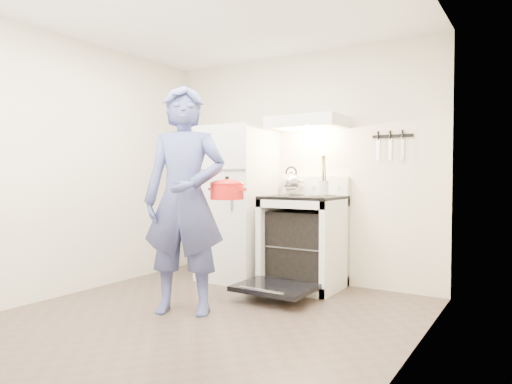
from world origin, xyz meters
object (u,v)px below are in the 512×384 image
refrigerator (237,203)px  person (185,200)px  stove_body (303,243)px  tea_kettle (291,181)px  dutch_oven (227,192)px

refrigerator → person: size_ratio=0.89×
stove_body → refrigerator: bearing=-178.2°
stove_body → tea_kettle: (-0.21, 0.12, 0.64)m
dutch_oven → stove_body: bearing=80.9°
stove_body → tea_kettle: 0.69m
refrigerator → tea_kettle: (0.60, 0.15, 0.25)m
person → refrigerator: bearing=79.5°
tea_kettle → person: person is taller
refrigerator → tea_kettle: 0.67m
person → dutch_oven: person is taller
person → dutch_oven: bearing=8.9°
stove_body → person: person is taller
refrigerator → tea_kettle: refrigerator is taller
tea_kettle → refrigerator: bearing=-166.5°
tea_kettle → person: bearing=-100.6°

